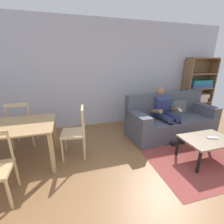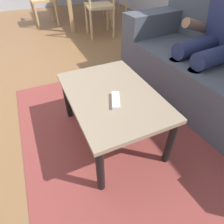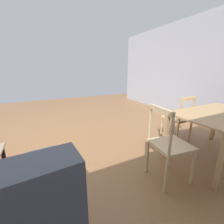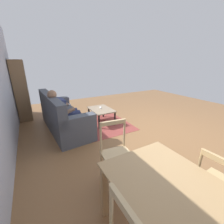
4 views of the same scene
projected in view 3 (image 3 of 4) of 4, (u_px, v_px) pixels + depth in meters
The scene contains 5 objects.
ground_plane at pixel (66, 139), 2.97m from camera, with size 9.06×9.06×0.00m, color brown.
wall_side at pixel (191, 69), 4.13m from camera, with size 0.12×6.37×2.72m, color #ABB0BE.
dining_table at pixel (221, 120), 2.17m from camera, with size 1.40×0.90×0.74m.
dining_chair_facing_couch at pixel (169, 145), 1.77m from camera, with size 0.47×0.47×0.95m.
dining_chair_by_doorway at pixel (178, 118), 2.84m from camera, with size 0.43×0.43×0.88m.
Camera 3 is at (0.39, 2.83, 1.35)m, focal length 23.53 mm.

